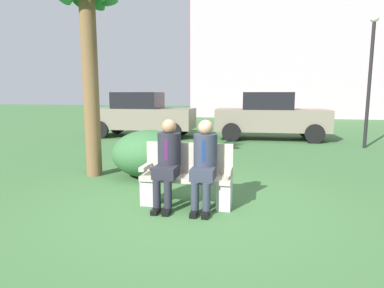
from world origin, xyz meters
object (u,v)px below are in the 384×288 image
parked_car_far (270,116)px  park_bench (187,178)px  seated_man_left (168,158)px  building_backdrop (281,54)px  palm_tree_tall (88,12)px  parked_car_near (141,115)px  seated_man_right (204,160)px  shrub_near_bench (149,153)px  street_lamp (371,68)px

parked_car_far → park_bench: bearing=-100.6°
seated_man_left → building_backdrop: (2.78, 21.93, 3.85)m
palm_tree_tall → parked_car_near: palm_tree_tall is taller
seated_man_right → shrub_near_bench: size_ratio=0.85×
palm_tree_tall → parked_car_near: (-1.18, 5.95, -2.30)m
building_backdrop → parked_car_near: bearing=-112.1°
park_bench → street_lamp: size_ratio=0.34×
seated_man_right → parked_car_near: 8.26m
shrub_near_bench → building_backdrop: (3.60, 20.34, 4.10)m
palm_tree_tall → parked_car_far: size_ratio=1.09×
park_bench → palm_tree_tall: bearing=148.6°
park_bench → seated_man_right: 0.43m
palm_tree_tall → building_backdrop: size_ratio=0.33×
seated_man_right → palm_tree_tall: bearing=149.4°
parked_car_far → street_lamp: size_ratio=1.02×
seated_man_right → parked_car_far: bearing=81.6°
shrub_near_bench → seated_man_right: bearing=-49.5°
park_bench → palm_tree_tall: 3.76m
seated_man_left → seated_man_right: 0.54m
park_bench → shrub_near_bench: (-1.08, 1.47, 0.07)m
park_bench → parked_car_near: 8.04m
park_bench → seated_man_left: 0.43m
park_bench → parked_car_far: (1.40, 7.47, 0.44)m
shrub_near_bench → parked_car_far: (2.48, 6.01, 0.38)m
parked_car_far → street_lamp: bearing=-26.5°
park_bench → parked_car_far: size_ratio=0.33×
seated_man_left → building_backdrop: size_ratio=0.10×
parked_car_near → parked_car_far: 4.77m
seated_man_left → shrub_near_bench: bearing=117.3°
seated_man_left → parked_car_far: size_ratio=0.32×
parked_car_far → building_backdrop: building_backdrop is taller
shrub_near_bench → building_backdrop: building_backdrop is taller
palm_tree_tall → building_backdrop: building_backdrop is taller
palm_tree_tall → parked_car_far: bearing=59.7°
parked_car_near → parked_car_far: same height
shrub_near_bench → street_lamp: bearing=41.4°
seated_man_right → parked_car_far: 7.68m
palm_tree_tall → street_lamp: bearing=36.8°
seated_man_left → street_lamp: 7.81m
building_backdrop → parked_car_far: bearing=-94.5°
parked_car_far → street_lamp: (2.77, -1.38, 1.52)m
seated_man_right → building_backdrop: 22.37m
seated_man_left → street_lamp: size_ratio=0.32×
shrub_near_bench → parked_car_near: 6.27m
street_lamp → seated_man_right: bearing=-122.1°
seated_man_right → parked_car_far: parked_car_far is taller
parked_car_near → parked_car_far: size_ratio=0.99×
parked_car_far → palm_tree_tall: bearing=-120.3°
seated_man_left → parked_car_near: parked_car_near is taller
park_bench → street_lamp: bearing=55.6°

